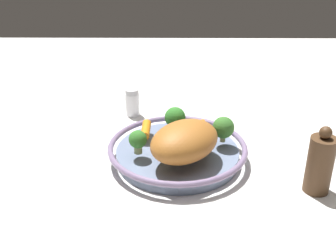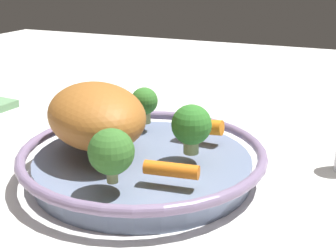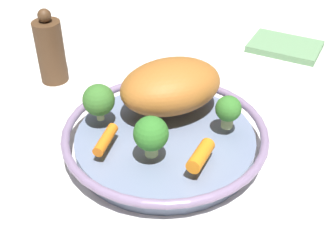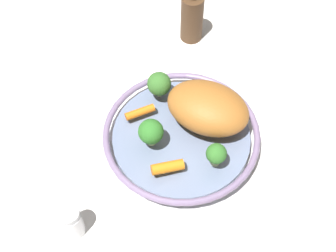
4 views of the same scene
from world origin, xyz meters
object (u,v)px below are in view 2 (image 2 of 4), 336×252
(broccoli_floret_small, at_px, (111,152))
(baby_carrot_left, at_px, (171,170))
(baby_carrot_back, at_px, (201,127))
(serving_bowl, at_px, (143,161))
(broccoli_floret_mid, at_px, (191,126))
(broccoli_floret_large, at_px, (144,102))
(roast_chicken_piece, at_px, (96,115))

(broccoli_floret_small, bearing_deg, baby_carrot_left, -54.33)
(baby_carrot_back, xyz_separation_m, broccoli_floret_small, (-0.18, 0.04, 0.02))
(serving_bowl, xyz_separation_m, broccoli_floret_mid, (0.01, -0.06, 0.05))
(broccoli_floret_mid, bearing_deg, broccoli_floret_small, 155.69)
(baby_carrot_left, xyz_separation_m, broccoli_floret_small, (-0.04, 0.05, 0.03))
(broccoli_floret_mid, xyz_separation_m, broccoli_floret_large, (0.08, 0.10, -0.00))
(roast_chicken_piece, relative_size, baby_carrot_back, 2.72)
(broccoli_floret_mid, relative_size, broccoli_floret_small, 1.03)
(broccoli_floret_large, bearing_deg, baby_carrot_back, -97.31)
(baby_carrot_left, relative_size, broccoli_floret_small, 1.02)
(serving_bowl, relative_size, baby_carrot_back, 5.17)
(broccoli_floret_mid, distance_m, broccoli_floret_large, 0.13)
(serving_bowl, height_order, broccoli_floret_mid, broccoli_floret_mid)
(broccoli_floret_small, bearing_deg, serving_bowl, 8.27)
(roast_chicken_piece, xyz_separation_m, baby_carrot_back, (0.09, -0.11, -0.03))
(baby_carrot_back, bearing_deg, baby_carrot_left, -173.79)
(roast_chicken_piece, bearing_deg, serving_bowl, -76.76)
(baby_carrot_back, bearing_deg, roast_chicken_piece, 128.59)
(baby_carrot_left, bearing_deg, broccoli_floret_large, 35.09)
(roast_chicken_piece, relative_size, baby_carrot_left, 2.71)
(serving_bowl, relative_size, roast_chicken_piece, 1.90)
(broccoli_floret_mid, bearing_deg, baby_carrot_left, -177.22)
(broccoli_floret_large, bearing_deg, roast_chicken_piece, 169.22)
(serving_bowl, bearing_deg, baby_carrot_back, -35.09)
(broccoli_floret_large, bearing_deg, baby_carrot_left, -144.91)
(roast_chicken_piece, relative_size, broccoli_floret_large, 3.14)
(broccoli_floret_small, height_order, broccoli_floret_large, broccoli_floret_small)
(baby_carrot_left, bearing_deg, broccoli_floret_mid, 2.78)
(broccoli_floret_large, bearing_deg, broccoli_floret_mid, -128.07)
(broccoli_floret_mid, distance_m, broccoli_floret_small, 0.12)
(broccoli_floret_small, relative_size, broccoli_floret_large, 1.13)
(baby_carrot_back, distance_m, broccoli_floret_small, 0.18)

